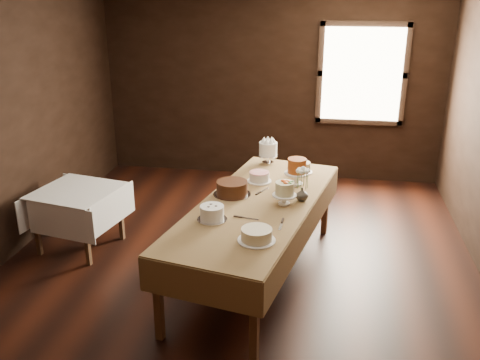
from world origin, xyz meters
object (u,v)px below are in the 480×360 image
(cake_speckled, at_px, (302,168))
(cake_chocolate, at_px, (232,189))
(cake_flowers, at_px, (284,194))
(cake_server_a, at_px, (251,219))
(cake_cream, at_px, (257,235))
(cake_server_e, at_px, (215,208))
(cake_swirl, at_px, (212,213))
(cake_meringue, at_px, (268,153))
(cake_server_d, at_px, (299,197))
(flower_vase, at_px, (302,194))
(display_table, at_px, (257,209))
(cake_server_b, at_px, (281,226))
(cake_caramel, at_px, (297,173))
(side_table, at_px, (77,197))
(cake_lattice, at_px, (259,177))
(cake_server_c, at_px, (264,190))

(cake_speckled, bearing_deg, cake_chocolate, -129.62)
(cake_flowers, xyz_separation_m, cake_server_a, (-0.27, -0.39, -0.10))
(cake_cream, relative_size, cake_server_e, 1.33)
(cake_chocolate, bearing_deg, cake_swirl, -96.82)
(cake_meringue, distance_m, cake_server_d, 1.07)
(cake_chocolate, distance_m, cake_server_d, 0.67)
(cake_chocolate, bearing_deg, flower_vase, -1.82)
(cake_flowers, distance_m, cake_server_e, 0.68)
(display_table, relative_size, cake_cream, 8.84)
(cake_meringue, bearing_deg, cake_server_e, -103.74)
(display_table, relative_size, flower_vase, 21.61)
(cake_server_a, xyz_separation_m, cake_server_e, (-0.37, 0.18, 0.00))
(cake_server_a, xyz_separation_m, cake_server_d, (0.40, 0.59, 0.00))
(cake_cream, relative_size, cake_server_b, 1.33)
(cake_server_d, bearing_deg, cake_cream, -117.95)
(cake_caramel, xyz_separation_m, cake_server_d, (0.05, -0.34, -0.12))
(cake_swirl, bearing_deg, flower_vase, 37.33)
(flower_vase, bearing_deg, cake_chocolate, 178.18)
(cake_server_a, height_order, cake_server_e, same)
(cake_caramel, distance_m, cake_server_e, 1.05)
(cake_server_e, bearing_deg, cake_caramel, 81.47)
(display_table, xyz_separation_m, cake_swirl, (-0.35, -0.46, 0.13))
(side_table, relative_size, cake_meringue, 3.64)
(cake_swirl, xyz_separation_m, cake_server_d, (0.74, 0.67, -0.06))
(cake_lattice, xyz_separation_m, cake_server_b, (0.33, -1.07, -0.04))
(cake_chocolate, distance_m, cake_cream, 1.03)
(cake_speckled, xyz_separation_m, cake_swirl, (-0.73, -1.40, 0.01))
(cake_cream, distance_m, cake_server_b, 0.35)
(cake_speckled, bearing_deg, cake_swirl, -117.38)
(side_table, distance_m, cake_caramel, 2.43)
(cake_meringue, distance_m, cake_flowers, 1.22)
(cake_meringue, height_order, flower_vase, cake_meringue)
(cake_meringue, bearing_deg, cake_speckled, -31.33)
(display_table, relative_size, side_table, 2.89)
(cake_caramel, bearing_deg, cake_server_a, -110.53)
(cake_lattice, relative_size, cake_server_d, 1.23)
(cake_server_c, bearing_deg, cake_server_d, -84.62)
(side_table, relative_size, cake_server_e, 4.07)
(cake_meringue, height_order, cake_server_e, cake_meringue)
(cake_server_e, bearing_deg, cake_speckled, 91.62)
(cake_meringue, xyz_separation_m, cake_swirl, (-0.32, -1.65, -0.06))
(cake_speckled, relative_size, cake_swirl, 0.90)
(cake_meringue, relative_size, cake_server_c, 1.12)
(cake_server_a, bearing_deg, cake_server_d, 65.34)
(display_table, relative_size, cake_flowers, 11.71)
(cake_speckled, relative_size, cake_server_e, 1.03)
(side_table, relative_size, cake_chocolate, 2.56)
(cake_server_d, bearing_deg, cake_caramel, 86.05)
(cake_lattice, height_order, cake_server_b, cake_lattice)
(cake_swirl, bearing_deg, cake_lattice, 74.15)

